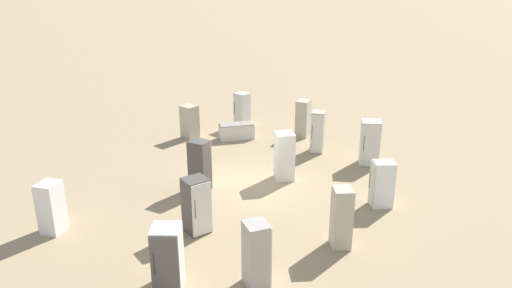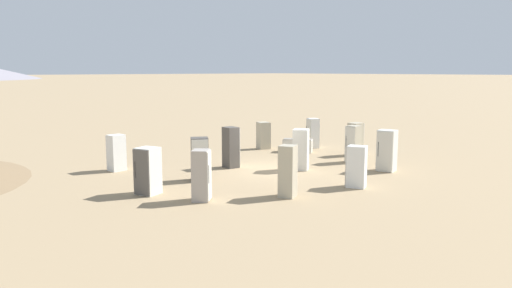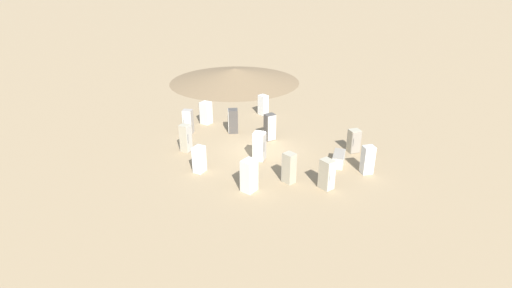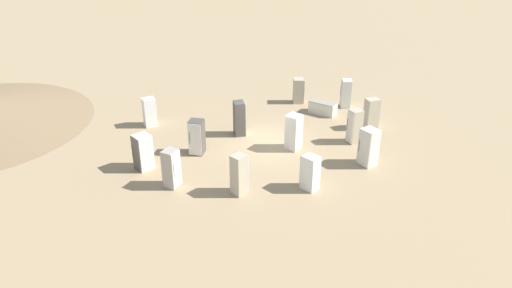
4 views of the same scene
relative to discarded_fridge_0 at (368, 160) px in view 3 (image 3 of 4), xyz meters
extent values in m
plane|color=#9E8460|center=(-3.13, 6.49, -0.88)|extent=(1000.00, 1000.00, 0.00)
cone|color=#7F6647|center=(5.78, 21.63, -0.16)|extent=(13.92, 13.92, 1.44)
cube|color=white|center=(-0.01, -0.02, 0.00)|extent=(0.85, 0.79, 1.76)
cube|color=beige|center=(0.12, 0.25, 0.00)|extent=(0.60, 0.31, 1.69)
cylinder|color=#2D2D2D|center=(0.35, 0.18, 0.09)|extent=(0.02, 0.02, 0.62)
cube|color=#4C4742|center=(-1.34, 7.52, 0.09)|extent=(0.77, 0.66, 1.94)
cube|color=beige|center=(-1.38, 7.22, 0.09)|extent=(0.67, 0.13, 1.87)
cylinder|color=#2D2D2D|center=(-1.63, 7.22, 0.19)|extent=(0.02, 0.02, 0.68)
cube|color=#B2A88E|center=(1.75, 2.43, -0.09)|extent=(0.89, 0.83, 1.59)
cube|color=gray|center=(1.63, 2.12, -0.09)|extent=(0.65, 0.28, 1.52)
cylinder|color=#2D2D2D|center=(1.39, 2.18, -0.01)|extent=(0.02, 0.02, 0.56)
cube|color=silver|center=(-6.86, 2.80, 0.07)|extent=(0.92, 0.84, 1.90)
cube|color=beige|center=(-6.95, 3.15, 0.07)|extent=(0.74, 0.21, 1.83)
cylinder|color=#2D2D2D|center=(-6.69, 3.25, 0.16)|extent=(0.02, 0.02, 0.67)
cube|color=silver|center=(-3.18, 13.11, 0.00)|extent=(0.95, 0.95, 1.76)
cube|color=#56514C|center=(-3.31, 13.48, 0.00)|extent=(0.69, 0.28, 1.69)
cylinder|color=#2D2D2D|center=(-3.08, 13.59, 0.09)|extent=(0.02, 0.02, 0.62)
cube|color=#B2A88E|center=(-4.48, 2.11, 0.05)|extent=(0.61, 0.68, 1.85)
cube|color=beige|center=(-4.51, 2.45, 0.05)|extent=(0.54, 0.08, 1.78)
cylinder|color=#2D2D2D|center=(-4.31, 2.49, 0.14)|extent=(0.02, 0.02, 0.65)
cube|color=#A89E93|center=(-5.30, 12.24, 0.03)|extent=(0.87, 0.88, 1.83)
cube|color=silver|center=(-5.53, 12.03, 0.03)|extent=(0.46, 0.51, 1.76)
cylinder|color=#2D2D2D|center=(-5.71, 12.19, 0.13)|extent=(0.02, 0.02, 0.64)
cube|color=#4C4742|center=(-2.58, 10.27, 0.03)|extent=(0.96, 0.97, 1.82)
cube|color=silver|center=(-2.88, 10.47, 0.03)|extent=(0.41, 0.59, 1.74)
cylinder|color=#2D2D2D|center=(-2.77, 10.70, 0.12)|extent=(0.02, 0.02, 0.64)
cube|color=silver|center=(-3.98, 5.48, 0.07)|extent=(0.95, 0.95, 1.91)
cube|color=#BCB7AD|center=(-3.78, 5.17, 0.07)|extent=(0.57, 0.38, 1.83)
cylinder|color=#2D2D2D|center=(-3.96, 5.01, 0.17)|extent=(0.02, 0.02, 0.67)
cube|color=white|center=(1.66, 11.88, -0.04)|extent=(0.65, 0.73, 1.68)
cube|color=silver|center=(1.98, 11.90, -0.04)|extent=(0.09, 0.66, 1.61)
cylinder|color=#2D2D2D|center=(2.03, 11.66, 0.04)|extent=(0.02, 0.02, 0.59)
cube|color=#B2A88E|center=(-3.31, 0.30, 0.01)|extent=(0.60, 0.75, 1.78)
cube|color=silver|center=(-3.32, -0.09, 0.01)|extent=(0.56, 0.05, 1.71)
cylinder|color=#2D2D2D|center=(-3.52, -0.11, 0.10)|extent=(0.02, 0.02, 0.62)
cube|color=beige|center=(-0.45, 1.82, -0.52)|extent=(1.74, 1.49, 0.71)
cube|color=gray|center=(-0.45, 1.82, -0.15)|extent=(1.67, 1.43, 0.04)
cube|color=white|center=(-7.85, 6.49, -0.05)|extent=(0.88, 0.81, 1.66)
cube|color=#BCB7AD|center=(-7.50, 6.64, -0.05)|extent=(0.26, 0.52, 1.60)
cylinder|color=#2D2D2D|center=(-7.39, 6.47, 0.03)|extent=(0.02, 0.02, 0.58)
cube|color=#B2A88E|center=(-7.03, 9.59, 0.07)|extent=(0.77, 0.79, 1.91)
cube|color=#BCB7AD|center=(-6.89, 9.29, 0.07)|extent=(0.51, 0.26, 1.83)
cylinder|color=#2D2D2D|center=(-7.06, 9.18, 0.17)|extent=(0.02, 0.02, 0.67)
camera|label=1|loc=(-9.19, 22.69, 7.29)|focal=35.00mm
camera|label=2|loc=(-19.30, 22.60, 3.73)|focal=35.00mm
camera|label=3|loc=(-18.69, -12.55, 10.82)|focal=28.00mm
camera|label=4|loc=(-24.91, 15.88, 11.21)|focal=35.00mm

